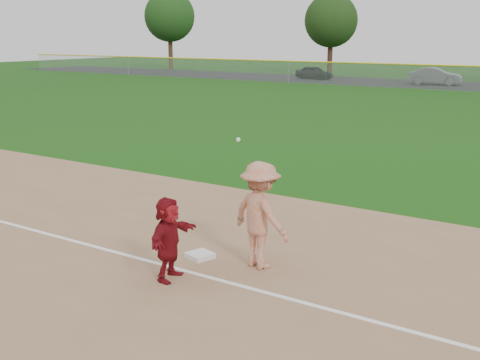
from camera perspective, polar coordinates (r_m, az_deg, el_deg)
The scene contains 9 objects.
ground at distance 12.33m, azimuth -3.87°, elevation -7.26°, with size 160.00×160.00×0.00m, color #16490E.
foul_line at distance 11.74m, azimuth -6.25°, elevation -8.29°, with size 60.00×0.10×0.01m, color white.
first_base at distance 12.20m, azimuth -3.81°, elevation -7.15°, with size 0.46×0.46×0.10m, color silver.
base_runner at distance 11.01m, azimuth -6.78°, elevation -5.53°, with size 1.44×0.46×1.55m, color maroon.
car_left at distance 61.50m, azimuth 7.04°, elevation 10.08°, with size 1.54×3.83×1.30m, color black.
car_mid at distance 56.93m, azimuth 18.00°, elevation 9.34°, with size 1.59×4.55×1.50m, color #515358.
first_base_play at distance 11.43m, azimuth 1.93°, elevation -3.34°, with size 1.49×1.08×2.46m.
tree_0 at distance 79.66m, azimuth -6.69°, elevation 15.15°, with size 6.40×6.40×9.81m.
tree_1 at distance 68.60m, azimuth 8.64°, elevation 14.71°, with size 5.80×5.80×8.75m.
Camera 1 is at (7.01, -9.14, 4.40)m, focal length 45.00 mm.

